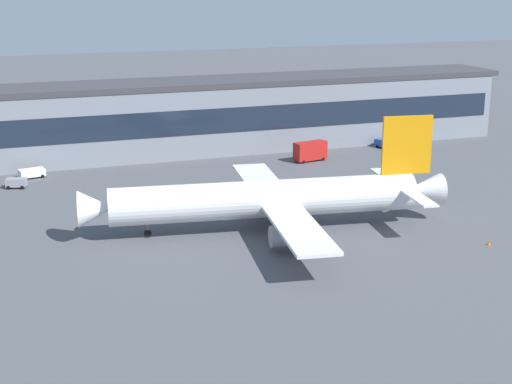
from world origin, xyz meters
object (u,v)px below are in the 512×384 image
object	(u,v)px
baggage_tug	(16,182)
traffic_cone_0	(489,243)
pushback_tractor	(32,173)
belt_loader	(387,144)
catering_truck	(311,150)
airliner	(271,199)

from	to	relation	value
baggage_tug	traffic_cone_0	xyz separation A→B (m)	(63.37, -55.91, -0.76)
pushback_tractor	belt_loader	bearing A→B (deg)	-0.15
belt_loader	catering_truck	bearing A→B (deg)	-166.49
baggage_tug	airliner	bearing A→B (deg)	-46.98
catering_truck	pushback_tractor	world-z (taller)	catering_truck
pushback_tractor	airliner	bearing A→B (deg)	-54.34
catering_truck	baggage_tug	world-z (taller)	catering_truck
airliner	belt_loader	size ratio (longest dim) A/B	8.51
airliner	traffic_cone_0	size ratio (longest dim) A/B	86.87
baggage_tug	traffic_cone_0	distance (m)	84.51
belt_loader	traffic_cone_0	bearing A→B (deg)	-106.23
belt_loader	airliner	bearing A→B (deg)	-135.39
pushback_tractor	baggage_tug	size ratio (longest dim) A/B	1.30
baggage_tug	traffic_cone_0	bearing A→B (deg)	-41.42
pushback_tractor	baggage_tug	world-z (taller)	baggage_tug
airliner	belt_loader	world-z (taller)	airliner
airliner	belt_loader	distance (m)	64.30
catering_truck	traffic_cone_0	xyz separation A→B (m)	(3.12, -57.42, -1.96)
catering_truck	pushback_tractor	bearing A→B (deg)	174.65
airliner	pushback_tractor	size ratio (longest dim) A/B	10.86
airliner	pushback_tractor	bearing A→B (deg)	125.66
belt_loader	baggage_tug	xyz separation A→B (m)	(-81.57, -6.63, -0.07)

